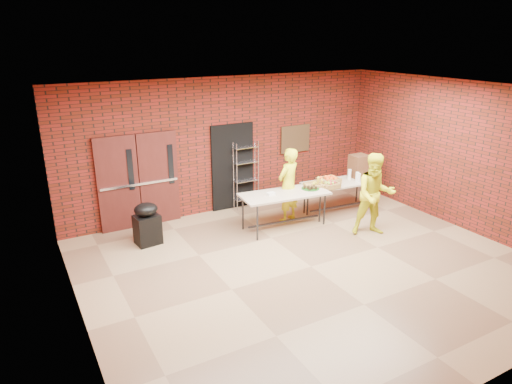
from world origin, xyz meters
TOP-DOWN VIEW (x-y plane):
  - room at (0.00, 0.00)m, footprint 8.08×7.08m
  - double_doors at (-2.20, 3.44)m, footprint 1.78×0.12m
  - dark_doorway at (0.10, 3.46)m, footprint 1.10×0.06m
  - bronze_plaque at (1.90, 3.45)m, footprint 0.85×0.04m
  - wire_rack at (0.39, 3.32)m, footprint 0.62×0.22m
  - table_left at (0.55, 1.82)m, footprint 2.02×1.00m
  - table_right at (2.24, 1.97)m, footprint 1.89×0.91m
  - basket_bananas at (1.44, 1.89)m, footprint 0.46×0.36m
  - basket_oranges at (1.94, 2.04)m, footprint 0.49×0.38m
  - basket_apples at (1.73, 1.78)m, footprint 0.46×0.36m
  - muffin_tray at (1.22, 1.78)m, footprint 0.40×0.40m
  - napkin_box at (0.23, 1.86)m, footprint 0.17×0.11m
  - coffee_dispenser at (2.88, 2.08)m, footprint 0.42×0.38m
  - cup_stack_front at (2.60, 1.81)m, footprint 0.08×0.08m
  - cup_stack_mid at (2.61, 1.75)m, footprint 0.07×0.07m
  - cup_stack_back at (2.55, 2.03)m, footprint 0.08×0.08m
  - covered_grill at (-2.36, 2.46)m, footprint 0.53×0.46m
  - volunteer_woman at (0.83, 2.10)m, footprint 0.73×0.60m
  - volunteer_man at (2.03, 0.59)m, footprint 1.07×0.97m

SIDE VIEW (x-z plane):
  - covered_grill at x=-2.36m, z-range 0.00..0.89m
  - table_right at x=2.24m, z-range 0.31..1.07m
  - table_left at x=0.55m, z-range 0.33..1.14m
  - basket_bananas at x=1.44m, z-range 0.75..0.89m
  - basket_apples at x=1.73m, z-range 0.75..0.89m
  - basket_oranges at x=1.94m, z-range 0.74..0.90m
  - napkin_box at x=0.23m, z-range 0.80..0.86m
  - wire_rack at x=0.39m, z-range 0.00..1.67m
  - muffin_tray at x=1.22m, z-range 0.80..0.90m
  - volunteer_woman at x=0.83m, z-range 0.00..1.72m
  - cup_stack_mid at x=2.61m, z-range 0.75..0.97m
  - cup_stack_front at x=2.60m, z-range 0.75..0.99m
  - cup_stack_back at x=2.55m, z-range 0.75..1.00m
  - volunteer_man at x=2.03m, z-range 0.00..1.78m
  - coffee_dispenser at x=2.88m, z-range 0.75..1.31m
  - dark_doorway at x=0.10m, z-range 0.00..2.10m
  - double_doors at x=-2.20m, z-range 0.00..2.10m
  - bronze_plaque at x=1.90m, z-range 1.20..1.90m
  - room at x=0.00m, z-range -0.04..3.24m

